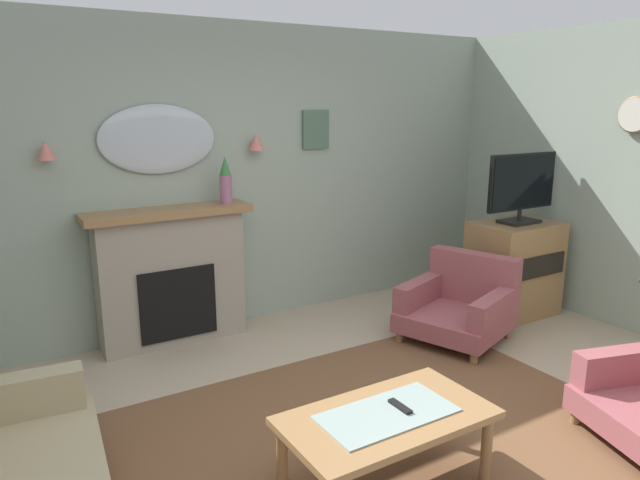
# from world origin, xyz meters

# --- Properties ---
(floor) EXTENTS (6.92, 5.98, 0.10)m
(floor) POSITION_xyz_m (0.00, 0.00, -0.05)
(floor) COLOR tan
(floor) RESTS_ON ground
(wall_back) EXTENTS (6.92, 0.10, 2.68)m
(wall_back) POSITION_xyz_m (0.00, 2.54, 1.34)
(wall_back) COLOR #93A393
(wall_back) RESTS_ON ground
(patterned_rug) EXTENTS (3.20, 2.40, 0.01)m
(patterned_rug) POSITION_xyz_m (0.00, 0.20, 0.01)
(patterned_rug) COLOR brown
(patterned_rug) RESTS_ON ground
(fireplace) EXTENTS (1.36, 0.36, 1.16)m
(fireplace) POSITION_xyz_m (-0.59, 2.32, 0.57)
(fireplace) COLOR gray
(fireplace) RESTS_ON ground
(mantel_vase_right) EXTENTS (0.10, 0.10, 0.40)m
(mantel_vase_right) POSITION_xyz_m (-0.09, 2.29, 1.36)
(mantel_vase_right) COLOR #9E6084
(mantel_vase_right) RESTS_ON fireplace
(wall_mirror) EXTENTS (0.96, 0.06, 0.56)m
(wall_mirror) POSITION_xyz_m (-0.59, 2.46, 1.71)
(wall_mirror) COLOR #B2BCC6
(wall_sconce_left) EXTENTS (0.14, 0.14, 0.14)m
(wall_sconce_left) POSITION_xyz_m (-1.44, 2.41, 1.66)
(wall_sconce_left) COLOR #D17066
(wall_sconce_right) EXTENTS (0.14, 0.14, 0.14)m
(wall_sconce_right) POSITION_xyz_m (0.26, 2.41, 1.66)
(wall_sconce_right) COLOR #D17066
(wall_clock) EXTENTS (0.04, 0.31, 0.31)m
(wall_clock) POSITION_xyz_m (2.92, 0.58, 1.90)
(wall_clock) COLOR silver
(framed_picture) EXTENTS (0.28, 0.03, 0.36)m
(framed_picture) POSITION_xyz_m (0.91, 2.47, 1.75)
(framed_picture) COLOR #4C6B56
(coffee_table) EXTENTS (1.10, 0.60, 0.45)m
(coffee_table) POSITION_xyz_m (-0.25, -0.17, 0.38)
(coffee_table) COLOR olive
(coffee_table) RESTS_ON ground
(tv_remote) EXTENTS (0.04, 0.16, 0.02)m
(tv_remote) POSITION_xyz_m (-0.16, -0.17, 0.45)
(tv_remote) COLOR black
(tv_remote) RESTS_ON coffee_table
(armchair_beside_couch) EXTENTS (1.04, 1.03, 0.71)m
(armchair_beside_couch) POSITION_xyz_m (1.56, 1.12, 0.31)
(armchair_beside_couch) COLOR #934C51
(armchair_beside_couch) RESTS_ON ground
(tv_cabinet) EXTENTS (0.80, 0.57, 0.90)m
(tv_cabinet) POSITION_xyz_m (2.41, 1.29, 0.45)
(tv_cabinet) COLOR olive
(tv_cabinet) RESTS_ON ground
(tv_flatscreen) EXTENTS (0.84, 0.24, 0.65)m
(tv_flatscreen) POSITION_xyz_m (2.41, 1.27, 1.25)
(tv_flatscreen) COLOR black
(tv_flatscreen) RESTS_ON tv_cabinet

